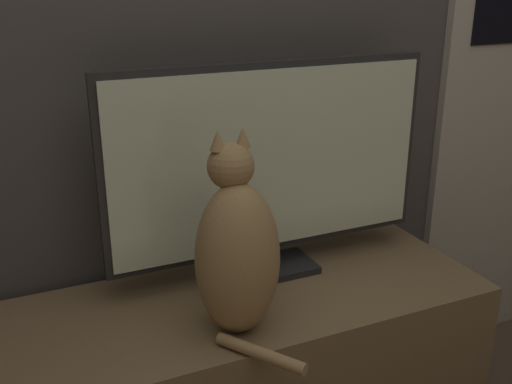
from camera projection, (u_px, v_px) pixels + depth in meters
tv_stand at (238, 384)px, 1.64m from camera, size 1.33×0.48×0.53m
tv at (271, 165)px, 1.59m from camera, size 0.91×0.15×0.58m
cat at (236, 253)px, 1.35m from camera, size 0.20×0.32×0.48m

